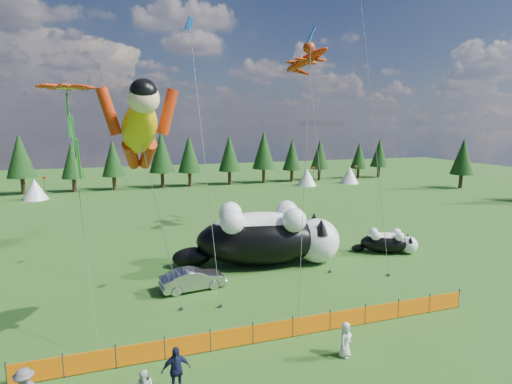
# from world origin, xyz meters

# --- Properties ---
(ground) EXTENTS (160.00, 160.00, 0.00)m
(ground) POSITION_xyz_m (0.00, 0.00, 0.00)
(ground) COLOR #0E3309
(ground) RESTS_ON ground
(safety_fence) EXTENTS (22.06, 0.06, 1.10)m
(safety_fence) POSITION_xyz_m (0.00, -3.00, 0.50)
(safety_fence) COLOR #262626
(safety_fence) RESTS_ON ground
(tree_line) EXTENTS (90.00, 4.00, 8.00)m
(tree_line) POSITION_xyz_m (0.00, 45.00, 4.00)
(tree_line) COLOR black
(tree_line) RESTS_ON ground
(festival_tents) EXTENTS (50.00, 3.20, 2.80)m
(festival_tents) POSITION_xyz_m (11.00, 40.00, 1.40)
(festival_tents) COLOR white
(festival_tents) RESTS_ON ground
(cat_large) EXTENTS (12.10, 6.01, 4.40)m
(cat_large) POSITION_xyz_m (3.24, 6.99, 2.09)
(cat_large) COLOR black
(cat_large) RESTS_ON ground
(cat_small) EXTENTS (4.84, 3.27, 1.86)m
(cat_small) POSITION_xyz_m (13.24, 6.40, 0.88)
(cat_small) COLOR black
(cat_small) RESTS_ON ground
(car) EXTENTS (4.14, 1.90, 1.32)m
(car) POSITION_xyz_m (-2.63, 4.08, 0.66)
(car) COLOR #ABAAAF
(car) RESTS_ON ground
(spectator_c) EXTENTS (1.15, 0.64, 1.89)m
(spectator_c) POSITION_xyz_m (-4.79, -5.34, 0.95)
(spectator_c) COLOR #151A3B
(spectator_c) RESTS_ON ground
(spectator_e) EXTENTS (0.92, 0.86, 1.59)m
(spectator_e) POSITION_xyz_m (2.56, -5.19, 0.79)
(spectator_e) COLOR silver
(spectator_e) RESTS_ON ground
(superhero_kite) EXTENTS (4.51, 6.12, 12.36)m
(superhero_kite) POSITION_xyz_m (-5.58, -2.11, 9.88)
(superhero_kite) COLOR #D7A20B
(superhero_kite) RESTS_ON ground
(gecko_kite) EXTENTS (6.01, 13.30, 18.35)m
(gecko_kite) POSITION_xyz_m (9.17, 13.60, 15.55)
(gecko_kite) COLOR #B72709
(gecko_kite) RESTS_ON ground
(flower_kite) EXTENTS (3.30, 5.26, 12.20)m
(flower_kite) POSITION_xyz_m (-8.62, 1.54, 11.63)
(flower_kite) COLOR #B72709
(flower_kite) RESTS_ON ground
(diamond_kite_a) EXTENTS (1.15, 4.35, 16.57)m
(diamond_kite_a) POSITION_xyz_m (-2.24, 4.76, 14.83)
(diamond_kite_a) COLOR #0B40A9
(diamond_kite_a) RESTS_ON ground
(diamond_kite_c) EXTENTS (1.53, 2.16, 15.12)m
(diamond_kite_c) POSITION_xyz_m (2.59, -0.97, 13.75)
(diamond_kite_c) COLOR #0B40A9
(diamond_kite_c) RESTS_ON ground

